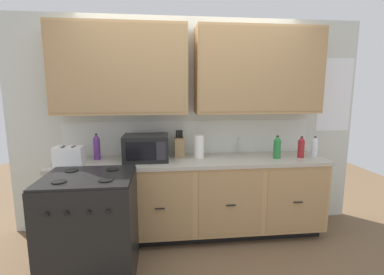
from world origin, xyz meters
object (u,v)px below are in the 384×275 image
Objects in this scene: stove_range at (91,227)px; paper_towel_roll at (199,146)px; microwave at (146,148)px; bottle_green at (277,147)px; toaster at (69,156)px; bottle_red at (301,147)px; bottle_clear at (315,147)px; knife_block at (179,147)px; bottle_violet at (97,147)px.

paper_towel_roll is (1.05, 0.69, 0.56)m from stove_range.
microwave reaches higher than paper_towel_roll.
stove_range is at bearing -163.44° from bottle_green.
toaster is (-0.77, -0.11, -0.04)m from microwave.
bottle_clear is (0.18, 0.03, -0.00)m from bottle_red.
bottle_violet is at bearing -178.06° from knife_block.
bottle_red is at bearing -7.97° from knife_block.
paper_towel_roll reaches higher than bottle_red.
knife_block is at bearing 173.94° from bottle_clear.
bottle_red is at bearing 1.03° from toaster.
knife_block is 0.23m from paper_towel_roll.
bottle_clear is at bearing -3.72° from paper_towel_roll.
bottle_violet is (0.23, 0.21, 0.05)m from toaster.
bottle_green is at bearing 16.56° from stove_range.
microwave is 1.96× the size of bottle_red.
bottle_red is at bearing 0.86° from bottle_green.
bottle_red is 0.29m from bottle_green.
bottle_green reaches higher than bottle_clear.
knife_block is 1.20× the size of bottle_green.
bottle_red is at bearing -171.18° from bottle_clear.
stove_range is 3.88× the size of bottle_red.
microwave is 1.85× the size of paper_towel_roll.
paper_towel_roll is at bearing 5.31° from microwave.
paper_towel_roll is 1.10× the size of bottle_clear.
microwave is at bearing 179.04° from bottle_clear.
toaster is 2.52m from bottle_red.
stove_range is 2.53m from bottle_clear.
bottle_green reaches higher than stove_range.
bottle_red is at bearing -4.04° from bottle_violet.
bottle_green is (1.46, -0.06, -0.01)m from microwave.
bottle_red reaches higher than bottle_clear.
paper_towel_roll is at bearing 174.35° from bottle_red.
bottle_red is 0.18m from bottle_clear.
toaster is at bearing -172.23° from microwave.
microwave is at bearing -174.69° from paper_towel_roll.
bottle_violet reaches higher than microwave.
stove_range is 4.03× the size of bottle_clear.
microwave is 2.04× the size of bottle_clear.
stove_range is at bearing -137.29° from knife_block.
paper_towel_roll and bottle_green have the same top height.
paper_towel_roll is 1.00× the size of bottle_green.
bottle_red reaches higher than toaster.
toaster is at bearing -178.97° from bottle_red.
bottle_violet reaches higher than stove_range.
knife_block reaches higher than stove_range.
bottle_violet is at bearing 175.26° from bottle_green.
bottle_clear reaches higher than toaster.
bottle_clear is at bearing -3.11° from bottle_violet.
knife_block reaches higher than microwave.
microwave is 0.59m from paper_towel_roll.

